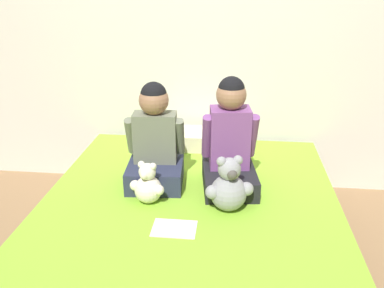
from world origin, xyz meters
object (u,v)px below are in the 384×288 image
at_px(teddy_bear_held_by_left_child, 148,186).
at_px(teddy_bear_held_by_right_child, 229,188).
at_px(child_on_left, 155,143).
at_px(pillow_at_headboard, 202,139).
at_px(bed, 189,235).
at_px(child_on_right, 230,144).
at_px(sign_card, 174,228).

xyz_separation_m(teddy_bear_held_by_left_child, teddy_bear_held_by_right_child, (0.42, -0.03, 0.03)).
height_order(child_on_left, pillow_at_headboard, child_on_left).
bearing_deg(child_on_left, teddy_bear_held_by_right_child, -35.20).
distance_m(bed, child_on_right, 0.55).
height_order(pillow_at_headboard, sign_card, pillow_at_headboard).
bearing_deg(pillow_at_headboard, teddy_bear_held_by_left_child, -105.47).
relative_size(teddy_bear_held_by_right_child, pillow_at_headboard, 0.54).
xyz_separation_m(teddy_bear_held_by_left_child, pillow_at_headboard, (0.22, 0.78, -0.04)).
distance_m(bed, teddy_bear_held_by_left_child, 0.36).
distance_m(child_on_left, child_on_right, 0.42).
xyz_separation_m(child_on_left, teddy_bear_held_by_right_child, (0.42, -0.26, -0.12)).
distance_m(bed, child_on_left, 0.54).
bearing_deg(bed, teddy_bear_held_by_left_child, 178.60).
distance_m(child_on_left, sign_card, 0.55).
distance_m(child_on_right, sign_card, 0.59).
distance_m(teddy_bear_held_by_right_child, sign_card, 0.35).
bearing_deg(sign_card, bed, 79.23).
distance_m(child_on_left, teddy_bear_held_by_left_child, 0.27).
height_order(bed, child_on_left, child_on_left).
xyz_separation_m(child_on_right, sign_card, (-0.24, -0.47, -0.25)).
bearing_deg(child_on_right, bed, -137.37).
bearing_deg(child_on_left, pillow_at_headboard, 64.32).
bearing_deg(pillow_at_headboard, sign_card, -92.44).
bearing_deg(pillow_at_headboard, child_on_left, -111.53).
relative_size(child_on_left, child_on_right, 0.94).
height_order(bed, pillow_at_headboard, pillow_at_headboard).
height_order(child_on_right, sign_card, child_on_right).
height_order(teddy_bear_held_by_left_child, teddy_bear_held_by_right_child, teddy_bear_held_by_right_child).
relative_size(teddy_bear_held_by_right_child, sign_card, 1.42).
bearing_deg(sign_card, pillow_at_headboard, 87.56).
distance_m(child_on_right, pillow_at_headboard, 0.62).
bearing_deg(bed, sign_card, -100.77).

